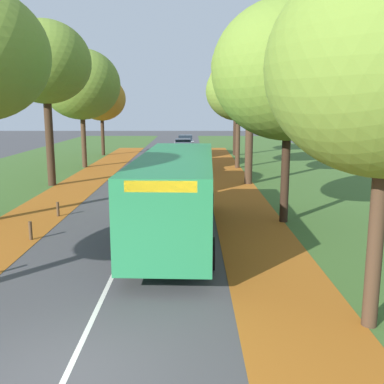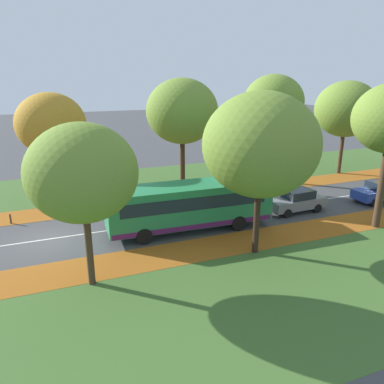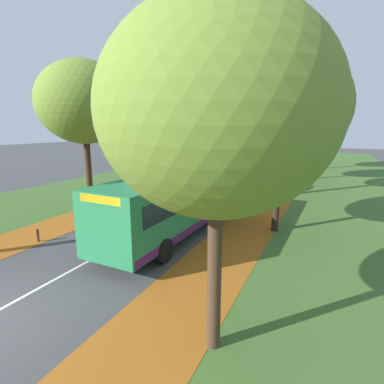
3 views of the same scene
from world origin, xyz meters
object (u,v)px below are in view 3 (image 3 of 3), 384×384
tree_right_nearest (217,111)px  tree_right_mid (297,102)px  bus (178,199)px  tree_left_mid (155,104)px  car_white_trailing (280,157)px  tree_left_far (194,117)px  car_grey_lead (227,187)px  car_blue_following (255,173)px  car_red_third_in_line (265,166)px  bollard_fifth (130,202)px  tree_right_far (305,120)px  tree_left_distant (218,126)px  bollard_fourth (93,215)px  car_green_fourth_in_line (272,161)px  tree_right_near (282,107)px  tree_right_distant (318,113)px  tree_left_near (84,103)px  bollard_third (38,235)px

tree_right_nearest → tree_right_mid: (-0.39, 18.12, 1.49)m
bus → tree_left_mid: bearing=125.8°
tree_left_mid → car_white_trailing: (7.67, 22.20, -6.31)m
tree_left_far → car_grey_lead: (7.55, -10.66, -5.48)m
car_blue_following → car_red_third_in_line: size_ratio=1.01×
bollard_fifth → car_red_third_in_line: car_red_third_in_line is taller
tree_left_far → tree_right_mid: tree_right_mid is taller
tree_left_far → tree_right_far: tree_left_far is taller
tree_left_distant → tree_right_far: (12.09, -9.04, 0.42)m
tree_left_mid → car_blue_following: bearing=31.2°
tree_right_nearest → tree_right_far: tree_right_far is taller
car_blue_following → car_red_third_in_line: same height
bus → car_blue_following: size_ratio=2.46×
tree_right_far → car_red_third_in_line: 7.32m
bollard_fourth → car_green_fourth_in_line: (4.87, 27.36, 0.47)m
bollard_fifth → car_white_trailing: size_ratio=0.15×
car_grey_lead → tree_right_mid: bearing=36.5°
car_green_fourth_in_line → tree_right_nearest: bearing=-82.1°
tree_right_nearest → car_blue_following: bearing=100.7°
tree_right_far → tree_right_near: bearing=-89.0°
car_blue_following → tree_right_near: bearing=-72.9°
tree_left_distant → car_grey_lead: bearing=-68.1°
tree_right_near → car_white_trailing: size_ratio=2.05×
tree_right_far → tree_right_distant: bearing=85.7°
tree_right_distant → car_grey_lead: tree_right_distant is taller
bollard_fifth → car_green_fourth_in_line: bearing=78.4°
tree_left_far → bollard_fifth: bearing=-80.8°
car_white_trailing → tree_right_distant: bearing=-48.1°
tree_left_near → car_green_fourth_in_line: size_ratio=2.18×
tree_left_distant → car_red_third_in_line: size_ratio=1.76×
tree_left_mid → tree_left_far: bearing=89.6°
car_green_fourth_in_line → tree_right_near: bearing=-79.4°
tree_right_far → bollard_third: size_ratio=13.33×
tree_right_near → car_grey_lead: 9.22m
tree_left_near → bollard_fifth: 6.90m
tree_left_mid → tree_left_far: tree_left_mid is taller
tree_right_distant → car_blue_following: tree_right_distant is taller
bus → car_white_trailing: bus is taller
car_grey_lead → tree_right_far: bearing=67.5°
tree_right_mid → bus: bearing=-109.2°
car_white_trailing → tree_left_distant: bearing=-145.7°
tree_right_far → bollard_third: tree_right_far is taller
tree_right_nearest → bollard_third: tree_right_nearest is taller
bollard_fourth → tree_right_distant: bearing=70.5°
tree_right_mid → bollard_fourth: bearing=-127.9°
tree_right_near → bollard_third: (-9.54, -6.05, -5.74)m
car_white_trailing → bollard_fourth: bearing=-98.5°
tree_right_nearest → tree_right_near: bearing=90.5°
tree_right_mid → bollard_third: tree_right_mid is taller
tree_left_near → bus: 9.60m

